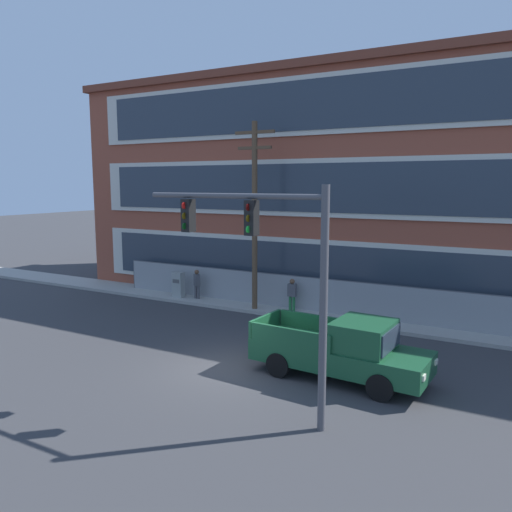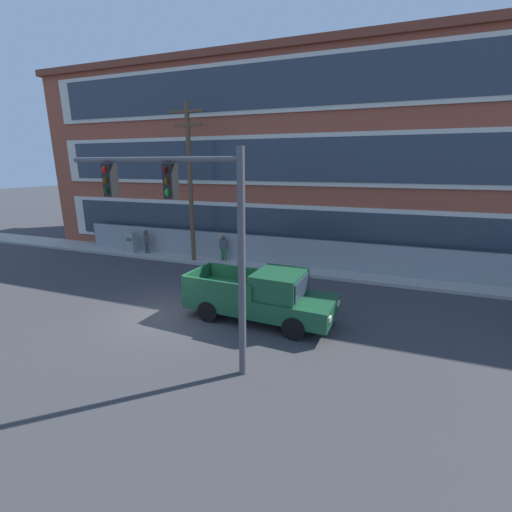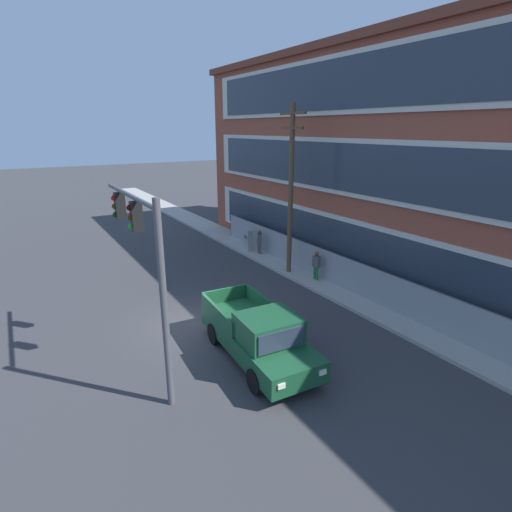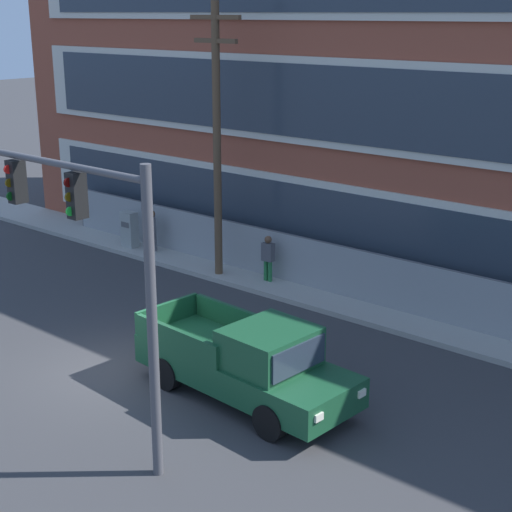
# 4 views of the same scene
# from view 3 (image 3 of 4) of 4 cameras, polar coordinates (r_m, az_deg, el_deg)

# --- Properties ---
(ground_plane) EXTENTS (160.00, 160.00, 0.00)m
(ground_plane) POSITION_cam_3_polar(r_m,az_deg,el_deg) (16.91, -9.15, -9.74)
(ground_plane) COLOR #38383A
(sidewalk_building_side) EXTENTS (80.00, 2.18, 0.16)m
(sidewalk_building_side) POSITION_cam_3_polar(r_m,az_deg,el_deg) (20.65, 10.78, -4.34)
(sidewalk_building_side) COLOR #9E9B93
(sidewalk_building_side) RESTS_ON ground
(brick_mill_building) EXTENTS (39.14, 10.77, 11.87)m
(brick_mill_building) POSITION_cam_3_polar(r_m,az_deg,el_deg) (21.69, 32.04, 10.38)
(brick_mill_building) COLOR brown
(brick_mill_building) RESTS_ON ground
(chain_link_fence) EXTENTS (25.11, 0.06, 1.77)m
(chain_link_fence) POSITION_cam_3_polar(r_m,az_deg,el_deg) (19.71, 13.88, -3.09)
(chain_link_fence) COLOR gray
(chain_link_fence) RESTS_ON ground
(traffic_signal_mast) EXTENTS (5.28, 0.43, 6.11)m
(traffic_signal_mast) POSITION_cam_3_polar(r_m,az_deg,el_deg) (12.14, -15.69, 0.69)
(traffic_signal_mast) COLOR #4C4C51
(traffic_signal_mast) RESTS_ON ground
(pickup_truck_dark_green) EXTENTS (5.72, 2.41, 1.97)m
(pickup_truck_dark_green) POSITION_cam_3_polar(r_m,az_deg,el_deg) (14.00, 0.42, -11.33)
(pickup_truck_dark_green) COLOR #194C2D
(pickup_truck_dark_green) RESTS_ON ground
(utility_pole_near_corner) EXTENTS (2.03, 0.26, 8.96)m
(utility_pole_near_corner) POSITION_cam_3_polar(r_m,az_deg,el_deg) (21.15, 5.01, 9.92)
(utility_pole_near_corner) COLOR brown
(utility_pole_near_corner) RESTS_ON ground
(electrical_cabinet) EXTENTS (0.59, 0.42, 1.50)m
(electrical_cabinet) POSITION_cam_3_polar(r_m,az_deg,el_deg) (25.95, -1.10, 2.15)
(electrical_cabinet) COLOR #939993
(electrical_cabinet) RESTS_ON ground
(pedestrian_near_cabinet) EXTENTS (0.46, 0.43, 1.69)m
(pedestrian_near_cabinet) POSITION_cam_3_polar(r_m,az_deg,el_deg) (25.12, 0.52, 2.15)
(pedestrian_near_cabinet) COLOR #4C4C51
(pedestrian_near_cabinet) RESTS_ON ground
(pedestrian_by_fence) EXTENTS (0.41, 0.26, 1.69)m
(pedestrian_by_fence) POSITION_cam_3_polar(r_m,az_deg,el_deg) (21.00, 8.61, -1.23)
(pedestrian_by_fence) COLOR #236B38
(pedestrian_by_fence) RESTS_ON ground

